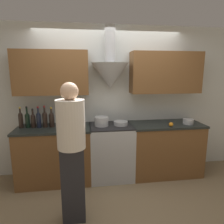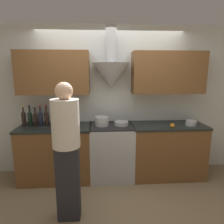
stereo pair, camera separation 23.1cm
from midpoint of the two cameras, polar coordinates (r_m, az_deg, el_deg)
The scene contains 16 objects.
ground_plane at distance 3.43m, azimuth 2.34°, elevation -20.59°, with size 12.00×12.00×0.00m, color #847051.
wall_back at distance 3.52m, azimuth 1.66°, elevation 5.87°, with size 8.40×0.61×2.60m.
counter_left at distance 3.55m, azimuth -13.85°, elevation -11.27°, with size 1.19×0.62×0.93m.
counter_right at distance 3.73m, azimuth 17.13°, elevation -10.34°, with size 1.25×0.62×0.93m.
stove_range at distance 3.51m, azimuth 1.81°, elevation -11.14°, with size 0.72×0.60×0.93m.
wine_bottle_0 at distance 3.55m, azimuth -22.24°, elevation -1.55°, with size 0.07×0.07×0.34m.
wine_bottle_1 at distance 3.52m, azimuth -20.65°, elevation -1.61°, with size 0.07×0.07×0.35m.
wine_bottle_2 at distance 3.50m, azimuth -19.27°, elevation -1.78°, with size 0.08×0.08×0.31m.
wine_bottle_3 at distance 3.46m, azimuth -17.93°, elevation -1.60°, with size 0.07×0.07×0.34m.
wine_bottle_4 at distance 3.44m, azimuth -16.35°, elevation -1.49°, with size 0.07×0.07×0.35m.
wine_bottle_5 at distance 3.42m, azimuth -14.62°, elevation -1.65°, with size 0.08×0.08×0.33m.
stock_pot at distance 3.33m, azimuth -0.92°, elevation -2.64°, with size 0.23×0.23×0.15m.
mixing_bowl at distance 3.37m, azimuth 4.63°, elevation -3.26°, with size 0.23×0.23×0.07m.
orange_fruit at distance 3.39m, azimuth 18.74°, elevation -3.70°, with size 0.07×0.07×0.07m.
saucepan at distance 3.64m, azimuth 23.35°, elevation -2.90°, with size 0.18×0.18×0.09m.
person_foreground_left at distance 2.43m, azimuth -10.16°, elevation -9.74°, with size 0.32×0.32×1.71m.
Camera 2 is at (-0.20, -2.90, 1.82)m, focal length 32.00 mm.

